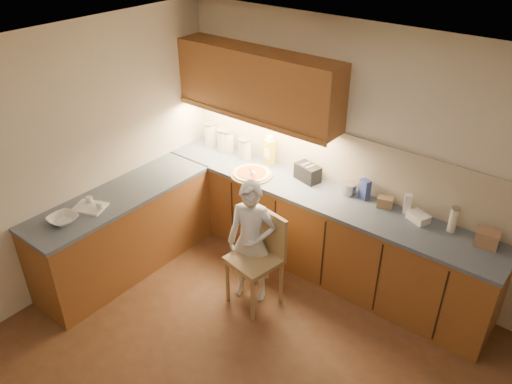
{
  "coord_description": "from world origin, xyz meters",
  "views": [
    {
      "loc": [
        1.83,
        -2.13,
        3.54
      ],
      "look_at": [
        -0.8,
        1.2,
        1.0
      ],
      "focal_mm": 35.0,
      "sensor_mm": 36.0,
      "label": 1
    }
  ],
  "objects_px": {
    "pizza_on_board": "(251,174)",
    "toaster": "(308,173)",
    "child": "(251,242)",
    "wooden_chair": "(260,252)",
    "oil_jug": "(269,151)"
  },
  "relations": [
    {
      "from": "pizza_on_board",
      "to": "toaster",
      "type": "relative_size",
      "value": 1.49
    },
    {
      "from": "child",
      "to": "toaster",
      "type": "height_order",
      "value": "child"
    },
    {
      "from": "child",
      "to": "toaster",
      "type": "bearing_deg",
      "value": 67.76
    },
    {
      "from": "wooden_chair",
      "to": "toaster",
      "type": "xyz_separation_m",
      "value": [
        -0.1,
        0.95,
        0.44
      ]
    },
    {
      "from": "oil_jug",
      "to": "toaster",
      "type": "relative_size",
      "value": 1.12
    },
    {
      "from": "child",
      "to": "wooden_chair",
      "type": "height_order",
      "value": "child"
    },
    {
      "from": "pizza_on_board",
      "to": "oil_jug",
      "type": "relative_size",
      "value": 1.33
    },
    {
      "from": "pizza_on_board",
      "to": "child",
      "type": "distance_m",
      "value": 0.9
    },
    {
      "from": "pizza_on_board",
      "to": "oil_jug",
      "type": "height_order",
      "value": "oil_jug"
    },
    {
      "from": "wooden_chair",
      "to": "oil_jug",
      "type": "distance_m",
      "value": 1.28
    },
    {
      "from": "pizza_on_board",
      "to": "child",
      "type": "height_order",
      "value": "child"
    },
    {
      "from": "oil_jug",
      "to": "toaster",
      "type": "height_order",
      "value": "oil_jug"
    },
    {
      "from": "child",
      "to": "oil_jug",
      "type": "distance_m",
      "value": 1.21
    },
    {
      "from": "child",
      "to": "toaster",
      "type": "relative_size",
      "value": 4.25
    },
    {
      "from": "wooden_chair",
      "to": "oil_jug",
      "type": "relative_size",
      "value": 2.85
    }
  ]
}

